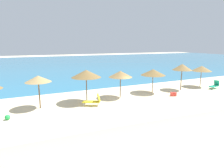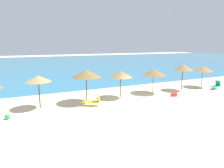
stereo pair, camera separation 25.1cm
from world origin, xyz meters
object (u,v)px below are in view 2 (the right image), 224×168
object	(u,v)px
beach_umbrella_3	(121,74)
lounge_chair_1	(93,101)
beach_umbrella_6	(203,69)
beach_umbrella_2	(86,74)
beach_umbrella_4	(154,72)
beach_umbrella_1	(38,79)
beach_umbrella_5	(183,67)
cooler_box	(174,94)
lounge_chair_0	(216,86)
beach_ball	(7,117)

from	to	relation	value
beach_umbrella_3	lounge_chair_1	xyz separation A→B (m)	(-3.26, -1.31, -1.87)
beach_umbrella_6	lounge_chair_1	distance (m)	14.58
lounge_chair_1	beach_umbrella_2	bearing A→B (deg)	35.95
beach_umbrella_4	lounge_chair_1	distance (m)	7.58
beach_umbrella_1	beach_umbrella_6	size ratio (longest dim) A/B	1.06
beach_umbrella_2	beach_umbrella_5	distance (m)	11.17
beach_umbrella_2	beach_umbrella_3	size ratio (longest dim) A/B	1.12
beach_umbrella_5	cooler_box	world-z (taller)	beach_umbrella_5
beach_umbrella_2	cooler_box	distance (m)	9.06
beach_umbrella_2	lounge_chair_0	distance (m)	15.46
beach_umbrella_6	beach_ball	xyz separation A→B (m)	(-20.83, -1.87, -2.06)
lounge_chair_0	cooler_box	bearing A→B (deg)	83.60
beach_umbrella_6	beach_ball	size ratio (longest dim) A/B	7.09
beach_umbrella_3	beach_ball	distance (m)	10.08
beach_umbrella_3	beach_umbrella_4	xyz separation A→B (m)	(3.96, 0.16, -0.09)
beach_umbrella_5	beach_umbrella_6	xyz separation A→B (m)	(3.42, 0.27, -0.37)
lounge_chair_1	beach_umbrella_5	bearing A→B (deg)	-57.12
cooler_box	beach_umbrella_4	bearing A→B (deg)	120.50
beach_umbrella_2	beach_umbrella_6	size ratio (longest dim) A/B	1.15
lounge_chair_0	beach_umbrella_4	bearing A→B (deg)	68.81
beach_umbrella_2	beach_umbrella_5	bearing A→B (deg)	0.11
beach_umbrella_2	beach_ball	size ratio (longest dim) A/B	8.16
beach_umbrella_5	lounge_chair_1	distance (m)	11.25
beach_umbrella_2	beach_umbrella_5	size ratio (longest dim) A/B	0.99
beach_umbrella_2	lounge_chair_1	world-z (taller)	beach_umbrella_2
beach_umbrella_2	beach_umbrella_4	size ratio (longest dim) A/B	1.14
beach_umbrella_1	beach_ball	world-z (taller)	beach_umbrella_1
beach_umbrella_6	beach_umbrella_3	bearing A→B (deg)	-179.21
beach_umbrella_2	beach_umbrella_4	world-z (taller)	beach_umbrella_2
beach_umbrella_5	lounge_chair_0	distance (m)	4.80
beach_umbrella_1	lounge_chair_1	world-z (taller)	beach_umbrella_1
lounge_chair_0	lounge_chair_1	bearing A→B (deg)	79.42
beach_umbrella_3	beach_umbrella_5	world-z (taller)	beach_umbrella_5
beach_umbrella_2	beach_umbrella_4	xyz separation A→B (m)	(7.41, 0.29, -0.38)
lounge_chair_0	lounge_chair_1	xyz separation A→B (m)	(-15.06, -0.01, 0.05)
beach_umbrella_5	lounge_chair_1	xyz separation A→B (m)	(-10.97, -1.20, -2.17)
beach_umbrella_1	beach_umbrella_6	distance (m)	18.55
beach_umbrella_2	beach_umbrella_6	xyz separation A→B (m)	(14.59, 0.29, -0.37)
beach_umbrella_1	lounge_chair_0	size ratio (longest dim) A/B	1.85
beach_umbrella_4	beach_ball	world-z (taller)	beach_umbrella_4
beach_umbrella_6	lounge_chair_0	bearing A→B (deg)	-65.40
beach_umbrella_3	cooler_box	bearing A→B (deg)	-19.35
beach_umbrella_1	beach_umbrella_3	world-z (taller)	beach_umbrella_1
beach_umbrella_1	beach_umbrella_3	bearing A→B (deg)	0.49
beach_ball	beach_umbrella_2	bearing A→B (deg)	14.26
beach_umbrella_2	beach_umbrella_4	distance (m)	7.43
beach_umbrella_3	beach_umbrella_6	distance (m)	11.14
beach_umbrella_6	lounge_chair_1	world-z (taller)	beach_umbrella_6
beach_umbrella_3	lounge_chair_1	world-z (taller)	beach_umbrella_3
beach_umbrella_6	beach_ball	world-z (taller)	beach_umbrella_6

